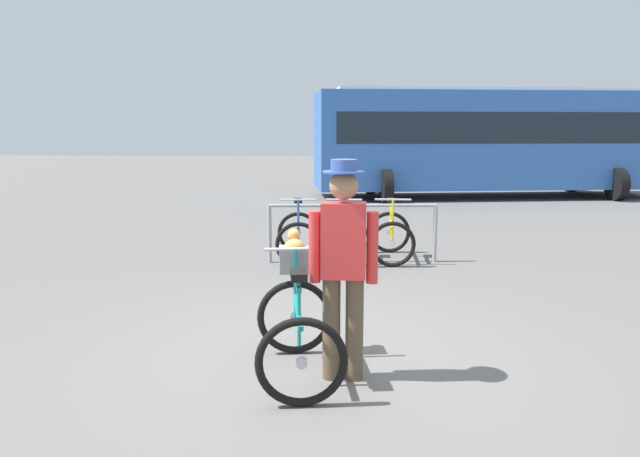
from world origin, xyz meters
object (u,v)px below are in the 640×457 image
object	(u,v)px
racked_bike_black	(345,236)
bus_distant	(489,137)
racked_bike_blue	(298,236)
featured_bicycle	(297,313)
person_with_featured_bike	(343,261)
racked_bike_yellow	(391,235)

from	to	relation	value
racked_bike_black	bus_distant	bearing A→B (deg)	65.95
racked_bike_blue	featured_bicycle	world-z (taller)	featured_bicycle
racked_bike_blue	racked_bike_black	bearing A→B (deg)	5.02
person_with_featured_bike	racked_bike_yellow	bearing A→B (deg)	82.25
racked_bike_blue	bus_distant	xyz separation A→B (m)	(4.65, 8.92, 1.37)
featured_bicycle	bus_distant	distance (m)	13.81
racked_bike_blue	person_with_featured_bike	bearing A→B (deg)	-79.52
racked_bike_black	featured_bicycle	size ratio (longest dim) A/B	0.88
featured_bicycle	racked_bike_blue	bearing A→B (deg)	95.77
racked_bike_blue	featured_bicycle	xyz separation A→B (m)	(0.42, -4.17, 0.12)
racked_bike_yellow	featured_bicycle	size ratio (longest dim) A/B	0.88
racked_bike_blue	racked_bike_black	distance (m)	0.70
featured_bicycle	person_with_featured_bike	size ratio (longest dim) A/B	0.72
racked_bike_black	person_with_featured_bike	distance (m)	4.39
racked_bike_blue	bus_distant	world-z (taller)	bus_distant
racked_bike_yellow	bus_distant	bearing A→B (deg)	69.69
racked_bike_black	featured_bicycle	distance (m)	4.24
person_with_featured_bike	bus_distant	world-z (taller)	bus_distant
featured_bicycle	racked_bike_black	bearing A→B (deg)	86.27
racked_bike_black	bus_distant	distance (m)	9.79
racked_bike_yellow	person_with_featured_bike	xyz separation A→B (m)	(-0.60, -4.41, 0.58)
racked_bike_black	person_with_featured_bike	xyz separation A→B (m)	(0.10, -4.35, 0.58)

